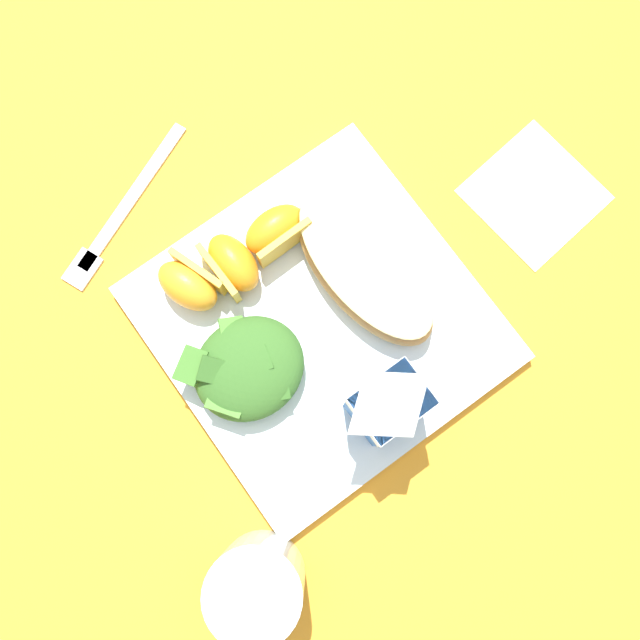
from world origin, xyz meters
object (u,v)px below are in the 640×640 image
at_px(green_salad_pile, 249,370).
at_px(drinking_clear_cup, 257,585).
at_px(milk_carton, 385,406).
at_px(orange_wedge_front, 276,231).
at_px(metal_fork, 118,217).
at_px(cheesy_pizza_bread, 365,268).
at_px(paper_napkin, 535,194).
at_px(orange_wedge_rear, 189,284).
at_px(orange_wedge_middle, 232,264).
at_px(white_plate, 320,323).

distance_m(green_salad_pile, drinking_clear_cup, 0.18).
relative_size(milk_carton, orange_wedge_front, 1.81).
bearing_deg(metal_fork, drinking_clear_cup, 77.87).
height_order(milk_carton, drinking_clear_cup, milk_carton).
relative_size(cheesy_pizza_bread, paper_napkin, 1.58).
xyz_separation_m(metal_fork, drinking_clear_cup, (0.08, 0.35, 0.04)).
distance_m(cheesy_pizza_bread, green_salad_pile, 0.14).
xyz_separation_m(green_salad_pile, milk_carton, (-0.07, 0.09, 0.04)).
relative_size(orange_wedge_front, orange_wedge_rear, 0.89).
relative_size(milk_carton, paper_napkin, 1.00).
relative_size(green_salad_pile, orange_wedge_rear, 1.59).
relative_size(green_salad_pile, orange_wedge_middle, 1.78).
xyz_separation_m(green_salad_pile, orange_wedge_front, (-0.09, -0.09, -0.00)).
distance_m(white_plate, orange_wedge_front, 0.09).
xyz_separation_m(white_plate, orange_wedge_rear, (0.08, -0.09, 0.03)).
bearing_deg(orange_wedge_middle, paper_napkin, 159.58).
bearing_deg(green_salad_pile, white_plate, -179.03).
bearing_deg(drinking_clear_cup, orange_wedge_rear, -111.13).
bearing_deg(orange_wedge_front, orange_wedge_middle, 2.46).
relative_size(orange_wedge_middle, orange_wedge_rear, 0.89).
height_order(white_plate, orange_wedge_rear, orange_wedge_rear).
bearing_deg(milk_carton, cheesy_pizza_bread, -120.13).
xyz_separation_m(orange_wedge_front, drinking_clear_cup, (0.19, 0.24, 0.01)).
relative_size(orange_wedge_front, paper_napkin, 0.55).
bearing_deg(paper_napkin, orange_wedge_front, -24.82).
xyz_separation_m(green_salad_pile, drinking_clear_cup, (0.09, 0.15, 0.01)).
xyz_separation_m(orange_wedge_middle, paper_napkin, (-0.28, 0.10, -0.03)).
bearing_deg(orange_wedge_front, paper_napkin, 155.18).
bearing_deg(orange_wedge_rear, orange_wedge_front, 177.00).
bearing_deg(drinking_clear_cup, orange_wedge_middle, -119.83).
distance_m(orange_wedge_front, metal_fork, 0.16).
bearing_deg(white_plate, orange_wedge_middle, -67.67).
bearing_deg(cheesy_pizza_bread, orange_wedge_rear, -30.13).
relative_size(cheesy_pizza_bread, green_salad_pile, 1.60).
height_order(white_plate, paper_napkin, white_plate).
bearing_deg(white_plate, green_salad_pile, 0.97).
height_order(cheesy_pizza_bread, green_salad_pile, green_salad_pile).
relative_size(white_plate, metal_fork, 1.55).
height_order(orange_wedge_front, orange_wedge_middle, same).
bearing_deg(cheesy_pizza_bread, metal_fork, -49.72).
bearing_deg(milk_carton, orange_wedge_front, -95.63).
distance_m(white_plate, orange_wedge_middle, 0.10).
height_order(orange_wedge_front, orange_wedge_rear, same).
bearing_deg(white_plate, orange_wedge_front, -99.15).
height_order(milk_carton, paper_napkin, milk_carton).
height_order(orange_wedge_rear, paper_napkin, orange_wedge_rear).
bearing_deg(paper_napkin, white_plate, -4.10).
relative_size(orange_wedge_rear, metal_fork, 0.38).
bearing_deg(green_salad_pile, orange_wedge_rear, -89.85).
xyz_separation_m(green_salad_pile, orange_wedge_rear, (0.00, -0.09, -0.00)).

